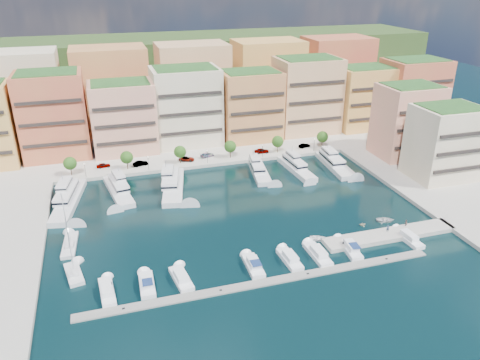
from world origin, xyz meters
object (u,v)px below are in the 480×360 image
(lamppost_4, at_px, (314,143))
(tender_1, at_px, (362,224))
(cruiser_7, at_px, (350,249))
(lamppost_0, at_px, (85,168))
(lamppost_3, at_px, (262,148))
(car_2, at_px, (187,159))
(person_0, at_px, (388,228))
(lamppost_1, at_px, (148,161))
(tree_0, at_px, (70,163))
(tender_2, at_px, (385,220))
(cruiser_2, at_px, (181,279))
(cruiser_4, at_px, (253,266))
(car_3, at_px, (207,155))
(car_5, at_px, (304,146))
(sailboat_0, at_px, (74,274))
(tree_1, at_px, (127,157))
(cruiser_5, at_px, (290,259))
(cruiser_0, at_px, (107,292))
(lamppost_2, at_px, (207,154))
(person_1, at_px, (406,223))
(tree_3, at_px, (230,147))
(yacht_2, at_px, (173,184))
(tree_2, at_px, (180,152))
(cruiser_1, at_px, (147,285))
(tree_4, at_px, (278,142))
(car_1, at_px, (141,163))
(car_4, at_px, (262,151))
(cruiser_6, at_px, (318,254))
(tree_5, at_px, (322,137))
(yacht_0, at_px, (68,198))
(yacht_5, at_px, (296,166))
(car_0, at_px, (103,165))
(tender_0, at_px, (319,238))
(sailboat_1, at_px, (70,246))
(yacht_4, at_px, (259,170))

(lamppost_4, distance_m, tender_1, 48.00)
(lamppost_4, distance_m, cruiser_7, 58.61)
(lamppost_0, distance_m, lamppost_3, 54.00)
(car_2, relative_size, person_0, 2.65)
(lamppost_1, height_order, lamppost_3, same)
(tree_0, bearing_deg, tender_2, -33.92)
(cruiser_2, relative_size, cruiser_7, 0.97)
(lamppost_0, bearing_deg, cruiser_4, -59.90)
(car_3, bearing_deg, car_5, -110.30)
(lamppost_4, relative_size, sailboat_0, 0.32)
(tree_1, xyz_separation_m, cruiser_4, (20.35, -58.11, -4.17))
(cruiser_5, bearing_deg, cruiser_0, -179.99)
(lamppost_2, relative_size, person_1, 2.74)
(tree_3, distance_m, lamppost_4, 28.11)
(lamppost_3, bearing_deg, yacht_2, -157.67)
(tree_2, distance_m, cruiser_1, 60.73)
(lamppost_2, xyz_separation_m, person_0, (29.75, -52.48, -1.93))
(cruiser_7, distance_m, car_2, 64.20)
(tree_2, relative_size, tree_4, 1.00)
(car_1, relative_size, car_2, 0.97)
(car_4, bearing_deg, cruiser_1, 148.85)
(cruiser_6, bearing_deg, cruiser_4, -179.96)
(tree_2, height_order, tender_2, tree_2)
(car_1, relative_size, person_0, 2.56)
(tree_3, distance_m, tree_5, 32.00)
(lamppost_0, distance_m, yacht_0, 14.61)
(tree_2, xyz_separation_m, lamppost_2, (8.00, -2.30, -0.92))
(lamppost_4, xyz_separation_m, sailboat_0, (-74.65, -47.86, -3.51))
(tree_0, distance_m, car_1, 20.25)
(lamppost_0, relative_size, lamppost_1, 1.00)
(tree_0, distance_m, yacht_5, 66.22)
(tree_1, distance_m, tree_3, 32.00)
(cruiser_7, height_order, car_0, car_0)
(cruiser_7, relative_size, car_0, 2.19)
(car_3, bearing_deg, cruiser_6, 170.72)
(tree_4, relative_size, tender_0, 1.35)
(lamppost_3, height_order, car_0, lamppost_3)
(tree_0, xyz_separation_m, person_1, (75.31, -53.66, -2.98))
(tree_2, distance_m, tender_1, 60.38)
(yacht_5, height_order, sailboat_0, sailboat_0)
(cruiser_6, bearing_deg, yacht_5, 72.62)
(cruiser_5, bearing_deg, lamppost_1, 111.83)
(tree_0, distance_m, lamppost_4, 76.04)
(tree_2, xyz_separation_m, lamppost_3, (26.00, -2.30, -0.92))
(yacht_2, height_order, cruiser_5, yacht_2)
(tree_5, height_order, person_1, tree_5)
(cruiser_0, xyz_separation_m, tender_2, (65.58, 8.99, -0.10))
(car_1, height_order, car_2, car_1)
(cruiser_1, relative_size, sailboat_1, 0.60)
(yacht_4, height_order, sailboat_1, sailboat_1)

